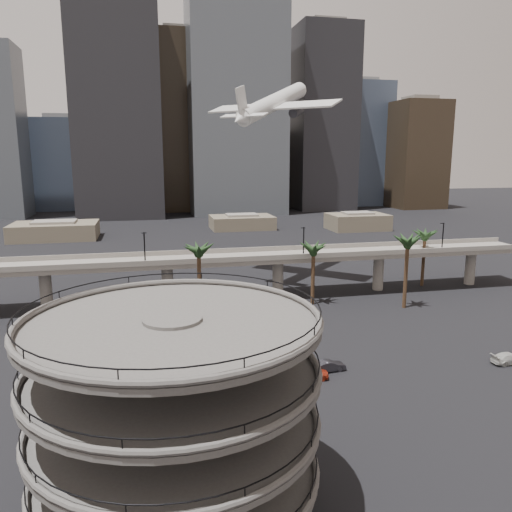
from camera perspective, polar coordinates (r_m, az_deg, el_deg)
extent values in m
plane|color=black|center=(50.56, 6.94, -22.26)|extent=(700.00, 700.00, 0.00)
cylinder|color=#4E4B48|center=(40.77, -9.15, -18.05)|extent=(4.40, 4.40, 16.50)
cylinder|color=#4E4B48|center=(43.00, -8.96, -22.97)|extent=(22.00, 22.00, 0.45)
torus|color=#4E4B48|center=(42.73, -8.98, -22.44)|extent=(22.20, 22.20, 0.50)
torus|color=black|center=(42.29, -9.02, -21.54)|extent=(21.80, 21.80, 0.10)
cylinder|color=#4E4B48|center=(40.88, -9.14, -18.33)|extent=(22.00, 22.00, 0.45)
torus|color=#4E4B48|center=(40.65, -9.17, -17.75)|extent=(22.20, 22.20, 0.50)
torus|color=black|center=(40.27, -9.20, -16.75)|extent=(21.80, 21.80, 0.10)
cylinder|color=#4E4B48|center=(39.06, -9.33, -13.22)|extent=(22.00, 22.00, 0.45)
torus|color=#4E4B48|center=(38.87, -9.36, -12.58)|extent=(22.20, 22.20, 0.50)
torus|color=black|center=(38.55, -9.39, -11.50)|extent=(21.80, 21.80, 0.10)
cylinder|color=#4E4B48|center=(37.59, -9.53, -7.66)|extent=(22.00, 22.00, 0.45)
torus|color=#4E4B48|center=(37.43, -9.55, -6.98)|extent=(22.20, 22.20, 0.50)
torus|color=black|center=(37.19, -9.59, -5.81)|extent=(21.80, 21.80, 0.10)
cube|color=gray|center=(97.70, -3.71, -0.42)|extent=(130.00, 9.00, 0.90)
cube|color=gray|center=(93.17, -3.28, -0.43)|extent=(130.00, 0.30, 1.00)
cube|color=gray|center=(101.89, -4.11, 0.58)|extent=(130.00, 0.30, 1.00)
cylinder|color=gray|center=(99.28, -22.88, -3.61)|extent=(2.20, 2.20, 8.00)
cylinder|color=gray|center=(97.63, -10.07, -3.11)|extent=(2.20, 2.20, 8.00)
cylinder|color=gray|center=(100.86, 2.51, -2.48)|extent=(2.20, 2.20, 8.00)
cylinder|color=gray|center=(108.55, 13.81, -1.80)|extent=(2.20, 2.20, 8.00)
cylinder|color=gray|center=(119.84, 23.29, -1.18)|extent=(2.20, 2.20, 8.00)
cylinder|color=black|center=(92.01, -12.61, 0.81)|extent=(0.24, 0.24, 6.00)
cylinder|color=black|center=(96.65, 5.46, 1.54)|extent=(0.24, 0.24, 6.00)
cylinder|color=black|center=(109.63, 20.56, 2.03)|extent=(0.24, 0.24, 6.00)
cylinder|color=#482F1F|center=(86.77, -6.48, -3.29)|extent=(0.70, 0.70, 12.15)
ellipsoid|color=#1A3317|center=(85.37, -6.58, 0.92)|extent=(4.40, 4.40, 2.00)
cylinder|color=#482F1F|center=(95.42, 6.52, -2.36)|extent=(0.70, 0.70, 10.80)
ellipsoid|color=#1A3317|center=(94.22, 6.60, 1.07)|extent=(4.40, 4.40, 2.00)
cylinder|color=#482F1F|center=(96.37, 16.75, -2.09)|extent=(0.70, 0.70, 12.60)
ellipsoid|color=#1A3317|center=(95.09, 16.98, 1.84)|extent=(4.40, 4.40, 2.00)
cylinder|color=#482F1F|center=(114.27, 18.58, -0.48)|extent=(0.70, 0.70, 11.25)
ellipsoid|color=#1A3317|center=(113.25, 18.77, 2.50)|extent=(4.40, 4.40, 2.00)
cube|color=#685F4D|center=(183.82, -21.98, 2.68)|extent=(28.00, 18.00, 5.50)
cube|color=gray|center=(183.41, -22.05, 3.65)|extent=(14.00, 9.00, 0.80)
cube|color=#685F4D|center=(194.70, -1.63, 3.87)|extent=(24.00, 16.00, 5.00)
cube|color=gray|center=(194.34, -1.63, 4.72)|extent=(12.00, 8.00, 0.80)
cube|color=#685F4D|center=(196.15, 11.52, 3.85)|extent=(22.00, 15.00, 6.00)
cube|color=gray|center=(195.75, 11.56, 4.83)|extent=(11.00, 7.50, 0.80)
cube|color=#3D495E|center=(287.42, -20.96, 9.73)|extent=(30.00, 30.00, 46.72)
cube|color=gray|center=(288.07, -21.32, 14.61)|extent=(16.50, 16.50, 2.40)
cube|color=black|center=(241.12, -15.67, 17.07)|extent=(38.00, 30.00, 107.06)
cube|color=#2F251A|center=(265.73, -8.60, 14.68)|extent=(28.00, 26.00, 87.60)
cube|color=gray|center=(272.14, -8.90, 24.18)|extent=(15.40, 14.30, 2.40)
cube|color=#4E545C|center=(250.42, -2.33, 18.36)|extent=(45.00, 32.00, 116.79)
cube|color=gray|center=(288.16, 1.44, 9.89)|extent=(24.00, 24.00, 40.88)
cube|color=gray|center=(288.41, 1.46, 14.19)|extent=(13.20, 13.20, 2.40)
cube|color=black|center=(271.47, 7.68, 15.15)|extent=(30.00, 28.00, 92.46)
cube|color=gray|center=(278.71, 7.96, 24.92)|extent=(16.50, 15.40, 2.40)
cube|color=#3D495E|center=(299.51, 11.24, 12.34)|extent=(34.00, 30.00, 68.13)
cube|color=gray|center=(302.30, 11.51, 19.03)|extent=(18.70, 16.50, 2.40)
cube|color=#2F251A|center=(288.40, 17.86, 10.90)|extent=(26.00, 26.00, 56.45)
cube|color=gray|center=(289.92, 18.23, 16.72)|extent=(14.30, 14.30, 2.40)
cube|color=gray|center=(301.44, -6.44, 9.51)|extent=(22.00, 22.00, 36.99)
cube|color=gray|center=(301.47, -6.53, 13.26)|extent=(12.10, 12.10, 2.40)
cylinder|color=silver|center=(113.62, 2.07, 17.12)|extent=(21.00, 22.77, 11.54)
cone|color=silver|center=(127.19, 5.28, 18.51)|extent=(5.55, 5.61, 4.41)
cone|color=silver|center=(100.55, -1.92, 15.29)|extent=(5.18, 5.26, 4.03)
cube|color=silver|center=(112.86, 1.88, 16.72)|extent=(26.16, 24.43, 2.22)
cube|color=silver|center=(102.13, -1.39, 15.77)|extent=(8.89, 8.33, 0.93)
cube|color=silver|center=(101.67, -1.64, 17.28)|extent=(3.35, 3.66, 6.11)
cylinder|color=#26262B|center=(116.12, -0.38, 15.99)|extent=(4.50, 4.69, 3.11)
cylinder|color=#26262B|center=(111.15, 4.68, 16.17)|extent=(4.50, 4.69, 3.11)
imported|color=#A22B17|center=(65.59, 6.14, -13.10)|extent=(5.15, 2.83, 1.66)
imported|color=#232228|center=(68.01, 8.34, -12.32)|extent=(4.61, 1.99, 1.47)
imported|color=beige|center=(77.83, 26.97, -10.37)|extent=(5.21, 2.31, 1.49)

